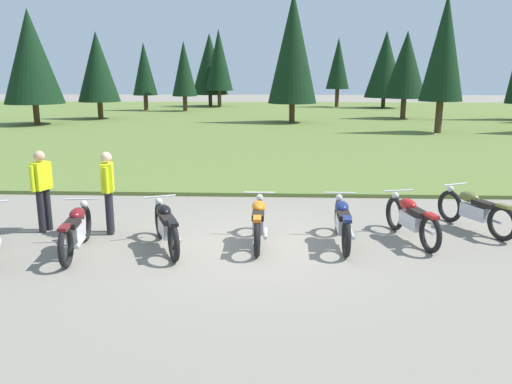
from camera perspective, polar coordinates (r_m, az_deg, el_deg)
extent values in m
plane|color=gray|center=(9.71, -0.16, -5.99)|extent=(140.00, 140.00, 0.00)
cube|color=#5B7033|center=(35.20, 1.83, 7.99)|extent=(80.00, 44.00, 0.10)
cylinder|color=#47331E|center=(48.59, 13.99, 9.58)|extent=(0.36, 0.36, 1.04)
cone|color=black|center=(48.53, 14.22, 13.63)|extent=(3.54, 3.54, 5.83)
cylinder|color=#47331E|center=(43.55, -7.90, 9.67)|extent=(0.36, 0.36, 1.33)
cone|color=black|center=(43.48, -8.03, 13.46)|extent=(2.06, 2.06, 4.44)
cylinder|color=#47331E|center=(50.10, -5.11, 10.09)|extent=(0.36, 0.36, 1.20)
cone|color=black|center=(50.04, -5.19, 14.01)|extent=(3.46, 3.46, 5.66)
cylinder|color=#47331E|center=(37.34, -16.94, 8.64)|extent=(0.36, 0.36, 1.28)
cone|color=black|center=(37.26, -17.25, 13.19)|extent=(2.84, 2.84, 4.67)
cylinder|color=#47331E|center=(28.82, 19.69, 7.77)|extent=(0.36, 0.36, 1.76)
cone|color=black|center=(28.75, 20.25, 14.87)|extent=(2.21, 2.21, 5.38)
cylinder|color=#47331E|center=(45.00, -12.17, 9.64)|extent=(0.36, 0.36, 1.38)
cone|color=black|center=(44.93, -12.34, 13.26)|extent=(2.05, 2.05, 4.33)
cylinder|color=#47331E|center=(33.10, 4.02, 8.71)|extent=(0.36, 0.36, 1.33)
cone|color=black|center=(33.04, 4.14, 15.72)|extent=(3.07, 3.07, 6.77)
cylinder|color=#47331E|center=(37.35, 16.08, 8.87)|extent=(0.36, 0.36, 1.50)
cone|color=black|center=(37.28, 16.38, 13.45)|extent=(2.90, 2.90, 4.48)
cylinder|color=#47331E|center=(34.38, -23.27, 7.89)|extent=(0.36, 0.36, 1.37)
cone|color=black|center=(34.31, -23.80, 13.64)|extent=(3.52, 3.52, 5.54)
cylinder|color=#47331E|center=(49.06, 9.00, 10.25)|extent=(0.36, 0.36, 1.76)
cone|color=black|center=(49.01, 9.14, 13.98)|extent=(2.14, 2.14, 4.61)
cylinder|color=#47331E|center=(48.54, -4.10, 10.27)|extent=(0.36, 0.36, 1.62)
cone|color=black|center=(48.50, -4.17, 14.47)|extent=(2.57, 2.57, 5.51)
torus|color=black|center=(10.42, -18.51, -3.33)|extent=(0.20, 0.71, 0.70)
torus|color=black|center=(9.12, -20.44, -5.79)|extent=(0.20, 0.71, 0.70)
cube|color=silver|center=(9.75, -19.43, -4.20)|extent=(0.29, 0.66, 0.28)
ellipsoid|color=maroon|center=(9.84, -19.31, -2.33)|extent=(0.32, 0.51, 0.22)
cube|color=black|center=(9.49, -19.84, -3.32)|extent=(0.28, 0.51, 0.10)
cube|color=maroon|center=(9.02, -20.61, -3.74)|extent=(0.18, 0.34, 0.06)
cylinder|color=silver|center=(10.20, -18.84, -0.73)|extent=(0.62, 0.12, 0.03)
sphere|color=silver|center=(10.34, -18.64, -1.28)|extent=(0.14, 0.14, 0.14)
cylinder|color=silver|center=(9.47, -18.98, -5.31)|extent=(0.15, 0.55, 0.07)
torus|color=black|center=(10.25, -10.67, -3.13)|extent=(0.36, 0.69, 0.70)
torus|color=black|center=(8.93, -9.17, -5.52)|extent=(0.36, 0.69, 0.70)
cube|color=silver|center=(9.57, -9.98, -3.96)|extent=(0.43, 0.67, 0.28)
ellipsoid|color=black|center=(9.66, -10.24, -2.07)|extent=(0.42, 0.54, 0.22)
cube|color=black|center=(9.30, -9.80, -3.04)|extent=(0.39, 0.53, 0.10)
cube|color=black|center=(8.83, -9.25, -3.42)|extent=(0.25, 0.35, 0.06)
cylinder|color=silver|center=(10.02, -10.69, -0.48)|extent=(0.59, 0.27, 0.03)
sphere|color=silver|center=(10.17, -10.78, -1.05)|extent=(0.14, 0.14, 0.14)
cylinder|color=silver|center=(9.34, -8.79, -4.98)|extent=(0.27, 0.54, 0.07)
torus|color=black|center=(10.39, 0.41, -2.68)|extent=(0.10, 0.70, 0.70)
torus|color=black|center=(9.05, 0.13, -5.08)|extent=(0.10, 0.70, 0.70)
cube|color=silver|center=(9.70, 0.28, -3.51)|extent=(0.20, 0.64, 0.28)
ellipsoid|color=orange|center=(9.80, 0.32, -1.64)|extent=(0.26, 0.48, 0.22)
cube|color=black|center=(9.43, 0.24, -2.61)|extent=(0.22, 0.48, 0.10)
cube|color=orange|center=(8.95, 0.13, -3.01)|extent=(0.14, 0.32, 0.06)
cylinder|color=silver|center=(10.17, 0.39, -0.06)|extent=(0.62, 0.04, 0.03)
sphere|color=silver|center=(10.31, 0.41, -0.61)|extent=(0.14, 0.14, 0.14)
cylinder|color=silver|center=(9.44, 1.07, -4.62)|extent=(0.07, 0.55, 0.07)
torus|color=black|center=(10.50, 9.18, -2.67)|extent=(0.11, 0.70, 0.70)
torus|color=black|center=(9.17, 10.03, -5.04)|extent=(0.11, 0.70, 0.70)
cube|color=silver|center=(9.82, 9.59, -3.50)|extent=(0.21, 0.64, 0.28)
ellipsoid|color=navy|center=(9.92, 9.54, -1.65)|extent=(0.27, 0.48, 0.22)
cube|color=black|center=(9.55, 9.78, -2.61)|extent=(0.23, 0.48, 0.10)
cube|color=navy|center=(9.07, 10.12, -3.00)|extent=(0.14, 0.32, 0.06)
cylinder|color=silver|center=(10.28, 9.34, -0.09)|extent=(0.62, 0.04, 0.03)
sphere|color=silver|center=(10.43, 9.25, -0.63)|extent=(0.14, 0.14, 0.14)
cylinder|color=silver|center=(9.58, 10.59, -4.59)|extent=(0.08, 0.55, 0.07)
torus|color=black|center=(10.94, 15.20, -2.34)|extent=(0.27, 0.70, 0.70)
torus|color=black|center=(9.76, 18.85, -4.45)|extent=(0.27, 0.70, 0.70)
cube|color=silver|center=(10.33, 16.94, -3.07)|extent=(0.35, 0.67, 0.28)
ellipsoid|color=#AD1919|center=(10.41, 16.58, -1.32)|extent=(0.37, 0.53, 0.22)
cube|color=black|center=(10.09, 17.61, -2.20)|extent=(0.33, 0.52, 0.10)
cube|color=#AD1919|center=(9.67, 19.00, -2.52)|extent=(0.21, 0.34, 0.06)
cylinder|color=silver|center=(10.73, 15.60, 0.15)|extent=(0.61, 0.18, 0.03)
sphere|color=silver|center=(10.86, 15.28, -0.38)|extent=(0.14, 0.14, 0.14)
cylinder|color=silver|center=(10.17, 18.39, -4.00)|extent=(0.20, 0.55, 0.07)
torus|color=black|center=(11.90, 20.78, -1.50)|extent=(0.39, 0.68, 0.70)
torus|color=black|center=(10.97, 25.74, -3.16)|extent=(0.39, 0.68, 0.70)
cube|color=silver|center=(11.41, 23.18, -2.05)|extent=(0.45, 0.66, 0.28)
ellipsoid|color=brown|center=(11.47, 22.67, -0.49)|extent=(0.44, 0.54, 0.22)
cube|color=black|center=(11.21, 24.08, -1.23)|extent=(0.40, 0.53, 0.10)
cube|color=brown|center=(10.89, 25.92, -1.44)|extent=(0.26, 0.35, 0.06)
cylinder|color=silver|center=(11.72, 21.32, 0.81)|extent=(0.58, 0.29, 0.03)
sphere|color=silver|center=(11.83, 20.87, 0.31)|extent=(0.14, 0.14, 0.14)
cylinder|color=silver|center=(11.34, 24.71, -2.81)|extent=(0.30, 0.53, 0.07)
cylinder|color=black|center=(10.82, -15.95, -2.05)|extent=(0.14, 0.14, 0.88)
cylinder|color=black|center=(10.65, -16.04, -2.30)|extent=(0.14, 0.14, 0.88)
cube|color=#D8EA19|center=(10.57, -16.24, 1.59)|extent=(0.30, 0.40, 0.56)
sphere|color=beige|center=(10.51, -16.38, 3.73)|extent=(0.22, 0.22, 0.22)
cylinder|color=#D8EA19|center=(10.80, -16.12, 1.72)|extent=(0.09, 0.09, 0.52)
cylinder|color=#D8EA19|center=(10.35, -16.35, 1.23)|extent=(0.09, 0.09, 0.52)
cylinder|color=black|center=(11.38, -22.19, -1.80)|extent=(0.14, 0.14, 0.88)
cylinder|color=black|center=(11.26, -22.84, -2.01)|extent=(0.14, 0.14, 0.88)
cube|color=#D8EA19|center=(11.17, -22.83, 1.67)|extent=(0.34, 0.42, 0.56)
sphere|color=tan|center=(11.10, -23.01, 3.69)|extent=(0.22, 0.22, 0.22)
cylinder|color=#D8EA19|center=(11.33, -21.98, 1.79)|extent=(0.09, 0.09, 0.52)
cylinder|color=#D8EA19|center=(11.02, -23.68, 1.35)|extent=(0.09, 0.09, 0.52)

